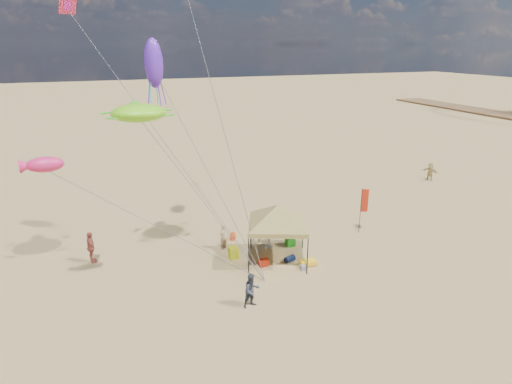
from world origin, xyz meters
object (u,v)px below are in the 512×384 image
(person_near_a, at_px, (223,237))
(person_far_c, at_px, (430,172))
(person_near_c, at_px, (267,234))
(chair_yellow, at_px, (233,253))
(canopy_tent, at_px, (278,207))
(beach_cart, at_px, (308,263))
(cooler_blue, at_px, (299,228))
(cooler_red, at_px, (264,263))
(feather_flag, at_px, (364,203))
(person_near_b, at_px, (252,290))
(chair_green, at_px, (290,240))
(person_far_a, at_px, (91,247))

(person_near_a, height_order, person_far_c, person_far_c)
(person_near_c, xyz_separation_m, person_far_c, (18.76, 7.27, -0.08))
(person_near_a, bearing_deg, chair_yellow, 57.19)
(person_far_c, bearing_deg, person_near_a, -95.49)
(canopy_tent, height_order, beach_cart, canopy_tent)
(beach_cart, bearing_deg, person_far_c, 29.95)
(cooler_blue, relative_size, person_near_c, 0.30)
(cooler_red, bearing_deg, canopy_tent, 19.55)
(feather_flag, xyz_separation_m, person_near_b, (-9.53, -5.17, -1.18))
(cooler_blue, xyz_separation_m, person_near_b, (-5.92, -6.91, 0.64))
(feather_flag, distance_m, person_far_c, 14.35)
(person_near_c, bearing_deg, canopy_tent, 81.90)
(feather_flag, relative_size, chair_green, 4.31)
(person_near_c, distance_m, person_far_a, 9.93)
(feather_flag, distance_m, person_near_a, 9.13)
(cooler_blue, xyz_separation_m, person_far_c, (15.84, 5.66, 0.62))
(feather_flag, bearing_deg, cooler_red, -166.71)
(cooler_red, relative_size, beach_cart, 0.60)
(canopy_tent, xyz_separation_m, chair_green, (1.49, 1.40, -2.85))
(person_near_a, distance_m, person_near_c, 2.61)
(canopy_tent, height_order, chair_yellow, canopy_tent)
(feather_flag, height_order, beach_cart, feather_flag)
(canopy_tent, height_order, cooler_blue, canopy_tent)
(person_far_a, distance_m, person_far_c, 29.00)
(person_far_a, bearing_deg, person_near_c, -112.22)
(canopy_tent, height_order, cooler_red, canopy_tent)
(beach_cart, bearing_deg, person_near_a, 134.94)
(person_near_a, bearing_deg, canopy_tent, 93.98)
(feather_flag, bearing_deg, chair_yellow, -177.83)
(feather_flag, xyz_separation_m, chair_yellow, (-8.81, -0.33, -1.67))
(chair_yellow, bearing_deg, canopy_tent, -26.47)
(cooler_red, relative_size, chair_green, 0.77)
(cooler_red, distance_m, person_near_a, 3.20)
(cooler_red, bearing_deg, person_far_a, 156.10)
(cooler_blue, bearing_deg, beach_cart, -110.77)
(beach_cart, xyz_separation_m, person_near_c, (-1.24, 2.82, 0.69))
(person_near_a, bearing_deg, chair_green, 124.43)
(person_far_c, bearing_deg, cooler_red, -87.33)
(feather_flag, distance_m, chair_green, 5.36)
(canopy_tent, bearing_deg, beach_cart, -44.01)
(beach_cart, relative_size, person_near_b, 0.54)
(person_far_c, bearing_deg, chair_green, -88.99)
(canopy_tent, bearing_deg, cooler_blue, 46.93)
(chair_yellow, xyz_separation_m, beach_cart, (3.52, -2.36, -0.15))
(person_far_a, height_order, person_far_c, person_far_a)
(cooler_blue, relative_size, person_far_c, 0.33)
(cooler_blue, height_order, person_far_a, person_far_a)
(person_far_a, relative_size, person_far_c, 1.12)
(canopy_tent, relative_size, person_near_c, 3.21)
(cooler_blue, xyz_separation_m, beach_cart, (-1.68, -4.44, 0.01))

